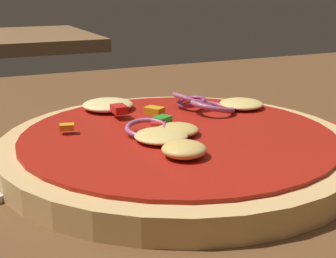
# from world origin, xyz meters

# --- Properties ---
(dining_table) EXTENTS (1.38, 0.81, 0.03)m
(dining_table) POSITION_xyz_m (0.00, 0.00, 0.02)
(dining_table) COLOR brown
(dining_table) RESTS_ON ground
(pizza) EXTENTS (0.29, 0.29, 0.04)m
(pizza) POSITION_xyz_m (0.02, -0.03, 0.05)
(pizza) COLOR tan
(pizza) RESTS_ON dining_table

